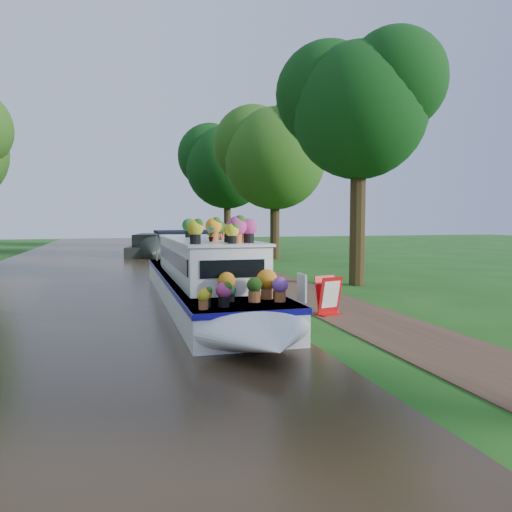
# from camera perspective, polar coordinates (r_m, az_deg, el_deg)

# --- Properties ---
(ground) EXTENTS (100.00, 100.00, 0.00)m
(ground) POSITION_cam_1_polar(r_m,az_deg,el_deg) (14.38, 3.28, -5.43)
(ground) COLOR #174C13
(ground) RESTS_ON ground
(canal_water) EXTENTS (10.00, 100.00, 0.02)m
(canal_water) POSITION_cam_1_polar(r_m,az_deg,el_deg) (13.70, -21.36, -6.17)
(canal_water) COLOR black
(canal_water) RESTS_ON ground
(towpath) EXTENTS (2.20, 100.00, 0.03)m
(towpath) POSITION_cam_1_polar(r_m,az_deg,el_deg) (14.80, 7.70, -5.12)
(towpath) COLOR #452F20
(towpath) RESTS_ON ground
(plant_boat) EXTENTS (2.29, 13.52, 2.24)m
(plant_boat) POSITION_cam_1_polar(r_m,az_deg,el_deg) (13.98, -5.85, -2.19)
(plant_boat) COLOR white
(plant_boat) RESTS_ON canal_water
(tree_near_overhang) EXTENTS (5.52, 5.28, 8.99)m
(tree_near_overhang) POSITION_cam_1_polar(r_m,az_deg,el_deg) (18.94, 11.60, 16.94)
(tree_near_overhang) COLOR black
(tree_near_overhang) RESTS_ON ground
(tree_near_mid) EXTENTS (6.90, 6.60, 9.40)m
(tree_near_mid) POSITION_cam_1_polar(r_m,az_deg,el_deg) (30.17, 2.11, 11.95)
(tree_near_mid) COLOR black
(tree_near_mid) RESTS_ON ground
(tree_near_far) EXTENTS (7.59, 7.26, 10.30)m
(tree_near_far) POSITION_cam_1_polar(r_m,az_deg,el_deg) (40.68, -3.38, 10.83)
(tree_near_far) COLOR black
(tree_near_far) RESTS_ON ground
(second_boat) EXTENTS (3.38, 7.56, 1.40)m
(second_boat) POSITION_cam_1_polar(r_m,az_deg,el_deg) (33.35, -12.05, 1.02)
(second_boat) COLOR black
(second_boat) RESTS_ON canal_water
(sandwich_board) EXTENTS (0.64, 0.61, 0.96)m
(sandwich_board) POSITION_cam_1_polar(r_m,az_deg,el_deg) (12.58, 8.28, -4.72)
(sandwich_board) COLOR #BC0D0E
(sandwich_board) RESTS_ON towpath
(pedestrian_pink) EXTENTS (0.75, 0.63, 1.76)m
(pedestrian_pink) POSITION_cam_1_polar(r_m,az_deg,el_deg) (35.86, -5.50, 1.86)
(pedestrian_pink) COLOR #D0559D
(pedestrian_pink) RESTS_ON towpath
(pedestrian_dark) EXTENTS (0.78, 0.61, 1.59)m
(pedestrian_dark) POSITION_cam_1_polar(r_m,az_deg,el_deg) (36.41, -5.81, 1.77)
(pedestrian_dark) COLOR black
(pedestrian_dark) RESTS_ON towpath
(verge_plant) EXTENTS (0.46, 0.42, 0.42)m
(verge_plant) POSITION_cam_1_polar(r_m,az_deg,el_deg) (16.42, 0.23, -3.45)
(verge_plant) COLOR #226A1F
(verge_plant) RESTS_ON ground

